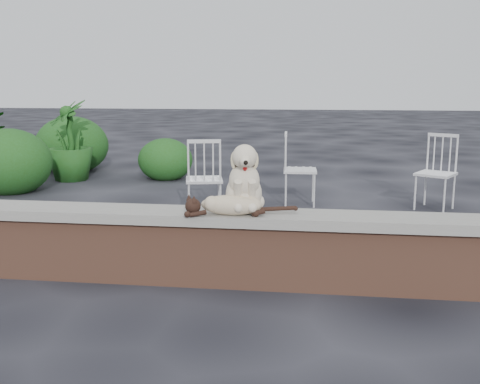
# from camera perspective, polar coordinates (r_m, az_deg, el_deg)

# --- Properties ---
(ground) EXTENTS (60.00, 60.00, 0.00)m
(ground) POSITION_cam_1_polar(r_m,az_deg,el_deg) (4.67, -11.24, -8.65)
(ground) COLOR black
(ground) RESTS_ON ground
(brick_wall) EXTENTS (6.00, 0.30, 0.50)m
(brick_wall) POSITION_cam_1_polar(r_m,az_deg,el_deg) (4.60, -11.35, -5.71)
(brick_wall) COLOR brown
(brick_wall) RESTS_ON ground
(capstone) EXTENTS (6.20, 0.40, 0.08)m
(capstone) POSITION_cam_1_polar(r_m,az_deg,el_deg) (4.52, -11.49, -2.19)
(capstone) COLOR slate
(capstone) RESTS_ON brick_wall
(dog) EXTENTS (0.43, 0.52, 0.54)m
(dog) POSITION_cam_1_polar(r_m,az_deg,el_deg) (4.30, 0.40, 1.59)
(dog) COLOR beige
(dog) RESTS_ON capstone
(cat) EXTENTS (1.04, 0.42, 0.17)m
(cat) POSITION_cam_1_polar(r_m,az_deg,el_deg) (4.20, -0.94, -1.22)
(cat) COLOR tan
(cat) RESTS_ON capstone
(chair_c) EXTENTS (0.67, 0.67, 0.94)m
(chair_c) POSITION_cam_1_polar(r_m,az_deg,el_deg) (6.53, -3.69, 1.44)
(chair_c) COLOR white
(chair_c) RESTS_ON ground
(chair_d) EXTENTS (0.77, 0.77, 0.94)m
(chair_d) POSITION_cam_1_polar(r_m,az_deg,el_deg) (7.34, 19.42, 1.90)
(chair_d) COLOR white
(chair_d) RESTS_ON ground
(chair_e) EXTENTS (0.58, 0.58, 0.94)m
(chair_e) POSITION_cam_1_polar(r_m,az_deg,el_deg) (7.26, 6.17, 2.37)
(chair_e) COLOR white
(chair_e) RESTS_ON ground
(potted_plant_b) EXTENTS (1.02, 1.02, 1.30)m
(potted_plant_b) POSITION_cam_1_polar(r_m,az_deg,el_deg) (9.46, -17.04, 5.08)
(potted_plant_b) COLOR #1D4814
(potted_plant_b) RESTS_ON ground
(shrubbery) EXTENTS (3.02, 3.25, 1.04)m
(shrubbery) POSITION_cam_1_polar(r_m,az_deg,el_deg) (9.59, -17.54, 3.80)
(shrubbery) COLOR #1D4814
(shrubbery) RESTS_ON ground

